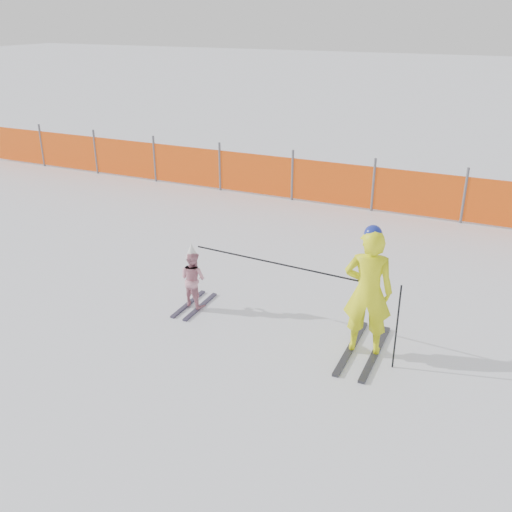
% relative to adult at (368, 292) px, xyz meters
% --- Properties ---
extents(ground, '(120.00, 120.00, 0.00)m').
position_rel_adult_xyz_m(ground, '(-1.76, -0.19, -0.93)').
color(ground, white).
rests_on(ground, ground).
extents(adult, '(0.71, 1.47, 1.86)m').
position_rel_adult_xyz_m(adult, '(0.00, 0.00, 0.00)').
color(adult, black).
rests_on(adult, ground).
extents(child, '(0.50, 0.97, 1.09)m').
position_rel_adult_xyz_m(child, '(-2.78, 0.17, -0.43)').
color(child, black).
rests_on(child, ground).
extents(ski_poles, '(3.12, 0.39, 1.20)m').
position_rel_adult_xyz_m(ski_poles, '(-0.80, -0.01, -0.02)').
color(ski_poles, black).
rests_on(ski_poles, ground).
extents(safety_fence, '(16.02, 0.06, 1.25)m').
position_rel_adult_xyz_m(safety_fence, '(-5.47, 5.97, -0.37)').
color(safety_fence, '#595960').
rests_on(safety_fence, ground).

